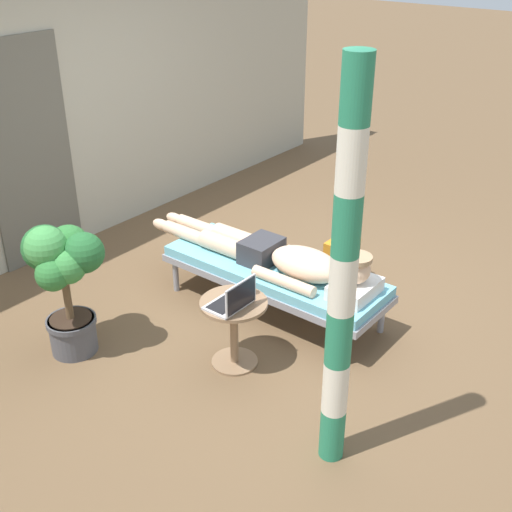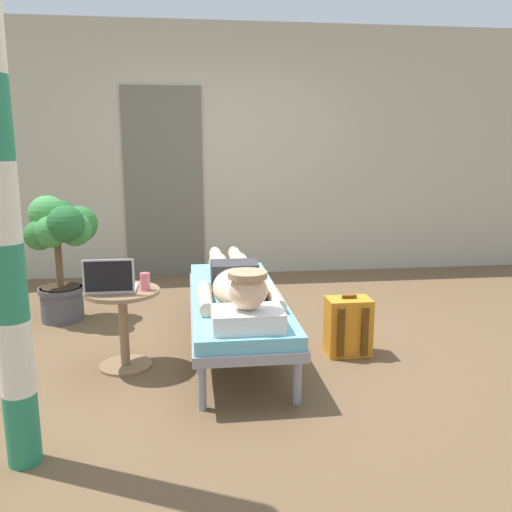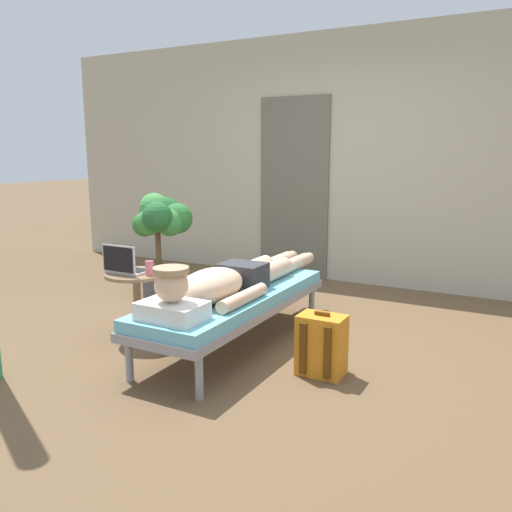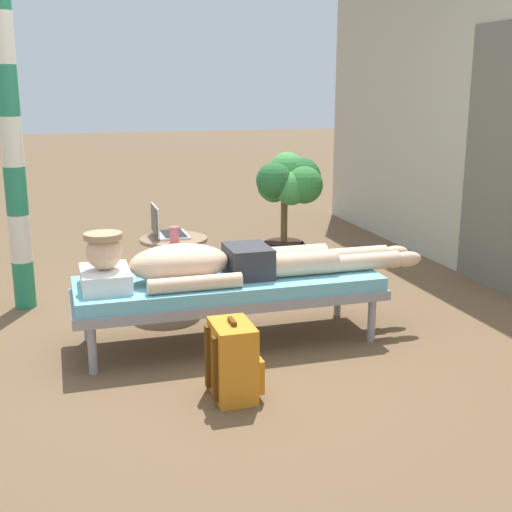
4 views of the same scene
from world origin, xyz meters
name	(u,v)px [view 3 (image 3 of 4)]	position (x,y,z in m)	size (l,w,h in m)	color
ground_plane	(250,343)	(0.00, 0.00, 0.00)	(40.00, 40.00, 0.00)	brown
house_wall_back	(346,160)	(-0.07, 2.31, 1.35)	(7.60, 0.20, 2.70)	#B2AD99
house_door_panel	(294,189)	(-0.64, 2.20, 1.02)	(0.84, 0.03, 2.04)	#625F54
lounge_chair	(234,301)	(-0.07, -0.10, 0.35)	(0.63, 1.91, 0.42)	gray
person_reclining	(229,281)	(-0.07, -0.18, 0.52)	(0.53, 2.17, 0.33)	white
side_table	(137,294)	(-0.82, -0.31, 0.36)	(0.48, 0.48, 0.52)	#8C6B4C
laptop	(125,266)	(-0.88, -0.36, 0.58)	(0.31, 0.24, 0.23)	silver
drink_glass	(149,268)	(-0.67, -0.33, 0.58)	(0.06, 0.06, 0.11)	#D86672
backpack	(322,345)	(0.69, -0.28, 0.20)	(0.30, 0.26, 0.42)	orange
potted_plant	(161,229)	(-1.42, 0.76, 0.68)	(0.55, 0.59, 1.03)	#4C4C51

